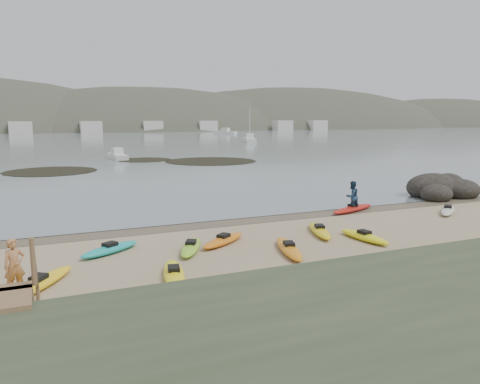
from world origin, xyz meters
name	(u,v)px	position (x,y,z in m)	size (l,w,h in m)	color
ground	(240,219)	(0.00, 0.00, 0.00)	(600.00, 600.00, 0.00)	tan
wet_sand	(242,220)	(0.00, -0.30, 0.00)	(60.00, 60.00, 0.00)	brown
water	(53,125)	(0.00, 300.00, 0.01)	(1200.00, 1200.00, 0.00)	slate
stairs	(0,316)	(-11.00, -11.62, 1.05)	(1.50, 2.70, 2.10)	olive
kayaks	(272,238)	(-0.60, -4.97, 0.17)	(24.81, 9.79, 0.34)	yellow
person_west	(14,266)	(-10.88, -7.18, 0.89)	(0.65, 0.43, 1.78)	#BB7B4A
person_east	(352,196)	(6.85, -0.80, 0.92)	(0.89, 0.69, 1.83)	navy
rock_cluster	(442,192)	(16.02, 1.16, 0.27)	(5.52, 4.10, 1.99)	black
kelp_mats	(153,164)	(2.47, 31.65, 0.03)	(29.03, 17.08, 0.04)	black
moored_boats	(80,141)	(-1.78, 81.03, 0.58)	(83.09, 83.92, 1.40)	silver
far_hills	(153,163)	(39.38, 193.97, -15.93)	(550.00, 135.00, 80.00)	#384235
far_town	(87,127)	(6.00, 145.00, 2.00)	(199.00, 5.00, 4.00)	beige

